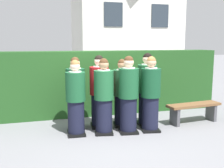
# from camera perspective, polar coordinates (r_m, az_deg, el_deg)

# --- Properties ---
(ground_plane) EXTENTS (60.00, 60.00, 0.00)m
(ground_plane) POSITION_cam_1_polar(r_m,az_deg,el_deg) (6.01, 0.62, -10.26)
(ground_plane) COLOR slate
(student_front_row_0) EXTENTS (0.42, 0.52, 1.61)m
(student_front_row_0) POSITION_cam_1_polar(r_m,az_deg,el_deg) (5.73, -7.75, -3.32)
(student_front_row_0) COLOR black
(student_front_row_0) RESTS_ON ground
(student_front_row_1) EXTENTS (0.46, 0.53, 1.64)m
(student_front_row_1) POSITION_cam_1_polar(r_m,az_deg,el_deg) (5.78, -1.76, -3.01)
(student_front_row_1) COLOR black
(student_front_row_1) RESTS_ON ground
(student_front_row_2) EXTENTS (0.45, 0.53, 1.69)m
(student_front_row_2) POSITION_cam_1_polar(r_m,az_deg,el_deg) (5.85, 3.52, -2.65)
(student_front_row_2) COLOR black
(student_front_row_2) RESTS_ON ground
(student_front_row_3) EXTENTS (0.47, 0.56, 1.67)m
(student_front_row_3) POSITION_cam_1_polar(r_m,az_deg,el_deg) (6.02, 8.23, -2.47)
(student_front_row_3) COLOR black
(student_front_row_3) RESTS_ON ground
(student_rear_row_0) EXTENTS (0.45, 0.55, 1.65)m
(student_rear_row_0) POSITION_cam_1_polar(r_m,az_deg,el_deg) (6.14, -7.75, -2.32)
(student_rear_row_0) COLOR black
(student_rear_row_0) RESTS_ON ground
(student_in_red_blazer) EXTENTS (0.45, 0.53, 1.68)m
(student_in_red_blazer) POSITION_cam_1_polar(r_m,az_deg,el_deg) (6.21, -2.75, -1.96)
(student_in_red_blazer) COLOR black
(student_in_red_blazer) RESTS_ON ground
(student_rear_row_2) EXTENTS (0.44, 0.54, 1.59)m
(student_rear_row_2) POSITION_cam_1_polar(r_m,az_deg,el_deg) (6.30, 2.11, -2.23)
(student_rear_row_2) COLOR black
(student_rear_row_2) RESTS_ON ground
(student_rear_row_3) EXTENTS (0.45, 0.52, 1.73)m
(student_rear_row_3) POSITION_cam_1_polar(r_m,az_deg,el_deg) (6.39, 7.44, -1.53)
(student_rear_row_3) COLOR black
(student_rear_row_3) RESTS_ON ground
(hedge) EXTENTS (7.00, 0.70, 1.74)m
(hedge) POSITION_cam_1_polar(r_m,az_deg,el_deg) (7.41, -3.24, 0.32)
(hedge) COLOR #214C1E
(hedge) RESTS_ON ground
(school_building_main) EXTENTS (5.62, 3.84, 6.82)m
(school_building_main) POSITION_cam_1_polar(r_m,az_deg,el_deg) (14.95, 2.75, 14.75)
(school_building_main) COLOR silver
(school_building_main) RESTS_ON ground
(wooden_bench) EXTENTS (1.43, 0.49, 0.48)m
(wooden_bench) POSITION_cam_1_polar(r_m,az_deg,el_deg) (6.91, 17.03, -5.09)
(wooden_bench) COLOR brown
(wooden_bench) RESTS_ON ground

